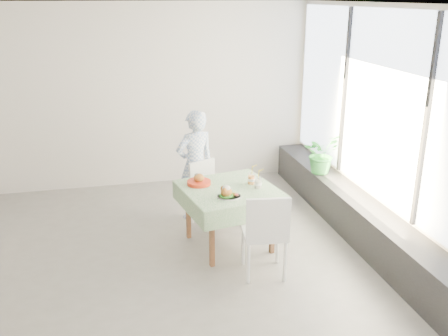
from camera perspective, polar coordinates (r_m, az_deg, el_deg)
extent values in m
plane|color=slate|center=(5.90, -10.51, -10.36)|extent=(6.00, 6.00, 0.00)
plane|color=white|center=(5.16, -12.47, 17.88)|extent=(6.00, 6.00, 0.00)
cube|color=silver|center=(7.80, -12.20, 7.82)|extent=(6.00, 0.02, 2.80)
cube|color=silver|center=(3.04, -9.36, -10.21)|extent=(6.00, 0.02, 2.80)
cube|color=silver|center=(6.21, 17.50, 4.50)|extent=(0.02, 5.00, 2.80)
cube|color=#D1E0F9|center=(6.14, 17.49, 6.75)|extent=(0.01, 4.80, 2.18)
cube|color=black|center=(6.48, 14.96, -5.44)|extent=(0.40, 4.80, 0.50)
cube|color=brown|center=(5.85, 0.59, -2.60)|extent=(1.05, 1.05, 0.04)
cube|color=beige|center=(5.84, 0.59, -2.36)|extent=(1.21, 1.21, 0.01)
cube|color=white|center=(6.51, -1.58, -3.01)|extent=(0.52, 0.52, 0.04)
cube|color=white|center=(6.56, -2.53, -0.80)|extent=(0.37, 0.20, 0.39)
cube|color=white|center=(5.37, 4.60, -7.35)|extent=(0.51, 0.51, 0.04)
cube|color=white|center=(5.08, 5.09, -5.87)|extent=(0.46, 0.10, 0.45)
imported|color=#809DCD|center=(6.61, -3.31, 0.32)|extent=(0.63, 0.51, 1.49)
cylinder|color=white|center=(5.57, 0.58, -3.28)|extent=(0.28, 0.28, 0.02)
cylinder|color=#195615|center=(5.56, 0.27, -3.18)|extent=(0.15, 0.15, 0.02)
ellipsoid|color=#9B6125|center=(5.54, 0.27, -2.76)|extent=(0.13, 0.12, 0.10)
ellipsoid|color=white|center=(5.53, 0.27, -2.33)|extent=(0.09, 0.09, 0.06)
cylinder|color=#AC2010|center=(5.57, 1.47, -3.06)|extent=(0.05, 0.05, 0.03)
cylinder|color=white|center=(5.95, 3.15, -1.24)|extent=(0.09, 0.09, 0.13)
cylinder|color=orange|center=(5.95, 3.15, -1.37)|extent=(0.08, 0.08, 0.10)
cylinder|color=white|center=(5.92, 3.17, -0.62)|extent=(0.10, 0.10, 0.01)
cylinder|color=yellow|center=(5.91, 3.23, -0.18)|extent=(0.01, 0.03, 0.18)
cylinder|color=white|center=(5.83, 3.90, -1.70)|extent=(0.09, 0.09, 0.13)
cylinder|color=beige|center=(5.83, 3.90, -1.84)|extent=(0.08, 0.08, 0.09)
cylinder|color=white|center=(5.81, 3.92, -1.09)|extent=(0.09, 0.09, 0.01)
cylinder|color=yellow|center=(5.79, 3.98, -0.66)|extent=(0.01, 0.03, 0.18)
cylinder|color=#B72A12|center=(5.94, -2.88, -1.68)|extent=(0.28, 0.28, 0.04)
cylinder|color=white|center=(5.94, -2.89, -1.57)|extent=(0.24, 0.24, 0.02)
ellipsoid|color=#9B6125|center=(5.92, -2.89, -1.15)|extent=(0.13, 0.12, 0.11)
imported|color=#2C8539|center=(7.11, 11.06, 1.65)|extent=(0.65, 0.62, 0.56)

